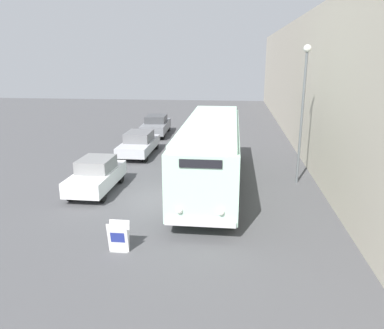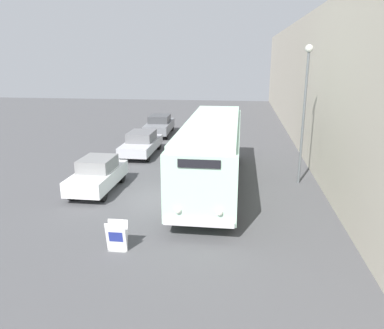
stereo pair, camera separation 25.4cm
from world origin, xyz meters
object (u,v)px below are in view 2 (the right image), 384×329
Objects in this scene: vintage_bus at (212,149)px; streetlamp at (305,97)px; parked_car_mid at (141,143)px; sign_board at (117,237)px; parked_car_far at (159,125)px; parked_car_near at (98,174)px.

vintage_bus is 5.04m from streetlamp.
vintage_bus is 7.60m from parked_car_mid.
sign_board is 19.08m from parked_car_far.
parked_car_mid is (-9.28, 4.61, -3.54)m from streetlamp.
parked_car_far is (0.07, 13.41, 0.02)m from parked_car_near.
parked_car_mid is at bearing 153.56° from streetlamp.
parked_car_near is at bearing -92.52° from parked_car_mid.
sign_board is at bearing -63.05° from parked_car_near.
vintage_bus is 2.85× the size of parked_car_near.
sign_board is 0.26× the size of parked_car_near.
parked_car_mid is 0.97× the size of parked_car_far.
vintage_bus is 5.54m from parked_car_near.
streetlamp is 15.03m from parked_car_far.
vintage_bus is 13.24m from parked_car_far.
vintage_bus is 11.14× the size of sign_board.
streetlamp is at bearing 13.92° from parked_car_near.
parked_car_near is 0.86× the size of parked_car_mid.
parked_car_near is (-5.28, -1.29, -1.06)m from vintage_bus.
streetlamp is at bearing 48.70° from sign_board.
parked_car_near reaches higher than parked_car_far.
parked_car_mid reaches higher than sign_board.
sign_board is at bearing -110.59° from vintage_bus.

